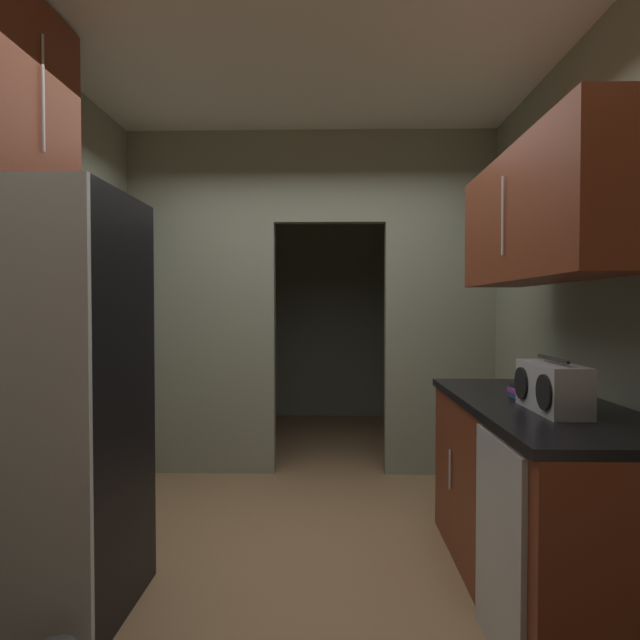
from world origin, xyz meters
TOP-DOWN VIEW (x-y plane):
  - ground at (0.00, 0.00)m, footprint 20.00×20.00m
  - kitchen_overhead_slab at (0.00, 0.48)m, footprint 3.43×7.21m
  - kitchen_partition at (-0.05, 1.61)m, footprint 3.03×0.12m
  - adjoining_room_shell at (0.00, 3.25)m, footprint 3.03×2.41m
  - refrigerator at (-1.10, -0.49)m, footprint 0.71×0.77m
  - lower_cabinet_run at (1.17, -0.27)m, footprint 0.70×1.69m
  - dishwasher at (0.83, -0.74)m, footprint 0.02×0.56m
  - upper_cabinet_counterside at (1.17, -0.27)m, footprint 0.36×1.52m
  - upper_cabinet_fridgeside at (-1.34, -0.39)m, footprint 0.36×0.78m
  - boombox at (1.13, -0.49)m, footprint 0.18×0.44m
  - book_stack at (1.14, -0.14)m, footprint 0.14×0.17m

SIDE VIEW (x-z plane):
  - ground at x=0.00m, z-range 0.00..0.00m
  - dishwasher at x=0.83m, z-range 0.00..0.87m
  - lower_cabinet_run at x=1.17m, z-range 0.00..0.93m
  - refrigerator at x=-1.10m, z-range 0.00..1.89m
  - book_stack at x=1.14m, z-range 0.93..0.99m
  - boombox at x=1.13m, z-range 0.92..1.15m
  - adjoining_room_shell at x=0.00m, z-range 0.00..2.84m
  - kitchen_partition at x=-0.05m, z-range 0.11..2.94m
  - upper_cabinet_counterside at x=1.17m, z-range 1.51..2.13m
  - upper_cabinet_fridgeside at x=-1.34m, z-range 1.92..2.82m
  - kitchen_overhead_slab at x=0.00m, z-range 2.84..2.90m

